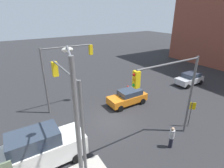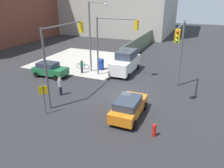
# 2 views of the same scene
# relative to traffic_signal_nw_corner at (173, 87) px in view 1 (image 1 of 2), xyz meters

# --- Properties ---
(ground_plane) EXTENTS (120.00, 120.00, 0.00)m
(ground_plane) POSITION_rel_traffic_signal_nw_corner_xyz_m (2.22, -4.50, -4.66)
(ground_plane) COLOR #28282B
(traffic_signal_nw_corner) EXTENTS (5.93, 0.36, 6.50)m
(traffic_signal_nw_corner) POSITION_rel_traffic_signal_nw_corner_xyz_m (0.00, 0.00, 0.00)
(traffic_signal_nw_corner) COLOR #59595B
(traffic_signal_nw_corner) RESTS_ON ground
(traffic_signal_se_corner) EXTENTS (5.19, 0.36, 6.50)m
(traffic_signal_se_corner) POSITION_rel_traffic_signal_nw_corner_xyz_m (4.75, -9.00, -0.04)
(traffic_signal_se_corner) COLOR #59595B
(traffic_signal_se_corner) RESTS_ON ground
(traffic_signal_ne_corner) EXTENTS (0.36, 4.76, 6.50)m
(traffic_signal_ne_corner) POSITION_rel_traffic_signal_nw_corner_xyz_m (6.72, -1.79, -0.07)
(traffic_signal_ne_corner) COLOR #59595B
(traffic_signal_ne_corner) RESTS_ON ground
(street_lamp_corner) EXTENTS (1.00, 2.60, 8.00)m
(street_lamp_corner) POSITION_rel_traffic_signal_nw_corner_xyz_m (7.32, 0.94, 0.04)
(street_lamp_corner) COLOR slate
(street_lamp_corner) RESTS_ON ground
(warning_sign_two_way) EXTENTS (0.48, 0.48, 2.40)m
(warning_sign_two_way) POSITION_rel_traffic_signal_nw_corner_xyz_m (-3.18, -0.26, -3.02)
(warning_sign_two_way) COLOR #4C4C4C
(warning_sign_two_way) RESTS_ON ground
(fire_hydrant) EXTENTS (0.26, 0.26, 0.94)m
(fire_hydrant) POSITION_rel_traffic_signal_nw_corner_xyz_m (-2.78, -8.70, -4.17)
(fire_hydrant) COLOR red
(fire_hydrant) RESTS_ON ground
(coupe_orange) EXTENTS (4.31, 2.02, 1.62)m
(coupe_orange) POSITION_rel_traffic_signal_nw_corner_xyz_m (-1.05, -6.35, -3.81)
(coupe_orange) COLOR orange
(coupe_orange) RESTS_ON ground
(coupe_silver) EXTENTS (4.10, 2.02, 1.62)m
(coupe_silver) POSITION_rel_traffic_signal_nw_corner_xyz_m (-11.68, -6.36, -3.82)
(coupe_silver) COLOR #B7BABF
(coupe_silver) RESTS_ON ground
(van_white_delivery) EXTENTS (5.40, 2.32, 2.62)m
(van_white_delivery) POSITION_rel_traffic_signal_nw_corner_xyz_m (8.61, -2.70, -3.38)
(van_white_delivery) COLOR white
(van_white_delivery) RESTS_ON ground
(pedestrian_waiting) EXTENTS (0.36, 0.36, 1.77)m
(pedestrian_waiting) POSITION_rel_traffic_signal_nw_corner_xyz_m (0.22, 0.70, -3.73)
(pedestrian_waiting) COLOR #B2B2B7
(pedestrian_waiting) RESTS_ON ground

